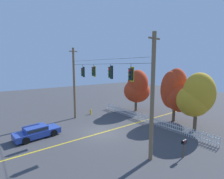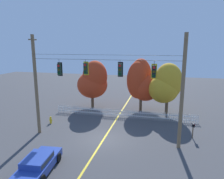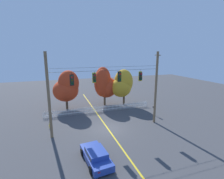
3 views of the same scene
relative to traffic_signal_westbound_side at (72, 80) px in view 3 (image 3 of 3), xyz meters
The scene contains 14 objects.
ground 7.25m from the traffic_signal_westbound_side, ahead, with size 80.00×80.00×0.00m, color #424244.
lane_centerline_stripe 7.25m from the traffic_signal_westbound_side, ahead, with size 0.16×36.00×0.01m, color gold.
signal_support_span 4.19m from the traffic_signal_westbound_side, ahead, with size 12.94×1.10×9.07m.
traffic_signal_westbound_side is the anchor object (origin of this frame).
traffic_signal_southbound_primary 2.41m from the traffic_signal_westbound_side, ahead, with size 0.43×0.38×1.32m.
traffic_signal_northbound_primary 5.36m from the traffic_signal_westbound_side, ahead, with size 0.43×0.38×1.37m.
traffic_signal_northbound_secondary 8.04m from the traffic_signal_westbound_side, ahead, with size 0.43×0.38×1.43m.
white_picket_fence 9.39m from the traffic_signal_westbound_side, 53.09° to the left, with size 16.22×0.06×0.97m.
autumn_maple_near_fence 9.38m from the traffic_signal_westbound_side, 89.92° to the left, with size 4.07×3.88×6.25m.
autumn_maple_mid 11.62m from the traffic_signal_westbound_side, 56.58° to the left, with size 4.11×3.47×6.55m.
autumn_oak_far_east 12.71m from the traffic_signal_westbound_side, 42.47° to the left, with size 3.85×3.08×6.15m.
parked_car 7.95m from the traffic_signal_westbound_side, 78.88° to the right, with size 2.15×4.24×1.15m.
fire_hydrant 6.75m from the traffic_signal_westbound_side, 137.11° to the left, with size 0.38×0.22×0.76m.
roadside_mailbox 12.78m from the traffic_signal_westbound_side, 10.50° to the left, with size 0.25×0.44×1.39m.
Camera 3 is at (-5.58, -17.93, 8.99)m, focal length 27.22 mm.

